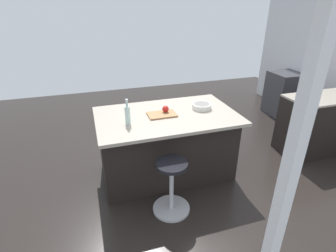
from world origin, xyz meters
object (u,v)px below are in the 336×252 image
(oven_range, at_px, (284,94))
(cutting_board, at_px, (162,114))
(stool_by_window, at_px, (171,188))
(fruit_bowl, at_px, (202,106))
(kitchen_island, at_px, (166,144))
(apple_red, at_px, (166,109))
(water_bottle, at_px, (128,114))

(oven_range, distance_m, cutting_board, 3.44)
(stool_by_window, xyz_separation_m, fruit_bowl, (-0.67, -0.75, 0.66))
(oven_range, xyz_separation_m, stool_by_window, (3.20, 2.08, -0.14))
(kitchen_island, xyz_separation_m, apple_red, (0.00, 0.00, 0.52))
(kitchen_island, bearing_deg, cutting_board, 34.50)
(kitchen_island, distance_m, cutting_board, 0.48)
(kitchen_island, bearing_deg, fruit_bowl, -178.90)
(water_bottle, bearing_deg, fruit_bowl, -169.89)
(stool_by_window, distance_m, apple_red, 1.01)
(cutting_board, height_order, fruit_bowl, fruit_bowl)
(kitchen_island, relative_size, cutting_board, 5.01)
(cutting_board, height_order, apple_red, apple_red)
(apple_red, xyz_separation_m, fruit_bowl, (-0.51, -0.01, -0.02))
(oven_range, distance_m, stool_by_window, 3.82)
(cutting_board, xyz_separation_m, apple_red, (-0.06, -0.04, 0.05))
(cutting_board, relative_size, fruit_bowl, 1.40)
(stool_by_window, relative_size, cutting_board, 1.84)
(cutting_board, bearing_deg, oven_range, -155.96)
(apple_red, relative_size, fruit_bowl, 0.34)
(stool_by_window, relative_size, fruit_bowl, 2.57)
(oven_range, height_order, apple_red, apple_red)
(stool_by_window, bearing_deg, oven_range, -147.02)
(stool_by_window, xyz_separation_m, water_bottle, (0.36, -0.56, 0.74))
(kitchen_island, bearing_deg, water_bottle, 18.47)
(stool_by_window, height_order, cutting_board, cutting_board)
(kitchen_island, height_order, apple_red, apple_red)
(oven_range, bearing_deg, kitchen_island, 23.79)
(cutting_board, bearing_deg, kitchen_island, -145.50)
(stool_by_window, relative_size, water_bottle, 2.12)
(apple_red, bearing_deg, kitchen_island, -147.51)
(stool_by_window, bearing_deg, water_bottle, -57.21)
(fruit_bowl, bearing_deg, apple_red, 1.36)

